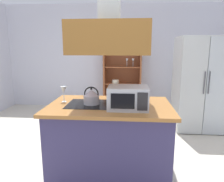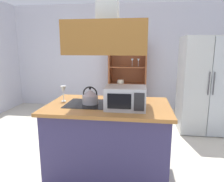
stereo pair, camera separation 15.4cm
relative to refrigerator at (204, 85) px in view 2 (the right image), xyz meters
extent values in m
plane|color=beige|center=(-1.67, -1.53, -0.90)|extent=(7.80, 7.80, 0.00)
cube|color=silver|center=(-1.67, 1.47, 0.45)|extent=(6.00, 0.12, 2.70)
cube|color=#37325B|center=(-1.60, -1.63, -0.47)|extent=(1.44, 0.88, 0.86)
cube|color=#A46A31|center=(-1.60, -1.63, -0.02)|extent=(1.52, 0.96, 0.04)
cube|color=black|center=(-1.83, -1.63, 0.00)|extent=(0.60, 0.48, 0.00)
cube|color=#946027|center=(-1.60, -1.63, 0.79)|extent=(0.90, 0.70, 0.36)
cube|color=#B8BDB8|center=(0.00, 0.01, 0.00)|extent=(0.90, 0.72, 1.80)
cube|color=#B8BEBB|center=(-0.23, -0.36, 0.00)|extent=(0.44, 0.03, 1.76)
cube|color=#B5BEC2|center=(0.23, -0.36, 0.00)|extent=(0.44, 0.03, 1.76)
cylinder|color=#4C4C51|center=(-0.04, -0.39, 0.09)|extent=(0.02, 0.02, 0.40)
cylinder|color=#4C4C51|center=(0.04, -0.39, 0.09)|extent=(0.02, 0.02, 0.40)
cube|color=brown|center=(-2.00, 1.21, -0.04)|extent=(0.04, 0.40, 1.72)
cube|color=brown|center=(-1.08, 1.21, -0.04)|extent=(0.04, 0.40, 1.72)
cube|color=brown|center=(-1.54, 1.21, 0.80)|extent=(0.96, 0.40, 0.03)
cube|color=brown|center=(-1.54, 1.21, -0.86)|extent=(0.96, 0.40, 0.08)
cube|color=brown|center=(-1.54, 1.40, -0.04)|extent=(0.96, 0.02, 1.72)
cube|color=brown|center=(-1.54, 1.21, -0.21)|extent=(0.88, 0.36, 0.02)
cube|color=brown|center=(-1.54, 1.21, 0.22)|extent=(0.88, 0.36, 0.02)
cylinder|color=beige|center=(-1.71, 1.16, -0.18)|extent=(0.18, 0.18, 0.05)
cylinder|color=beige|center=(-1.71, 1.16, -0.13)|extent=(0.17, 0.17, 0.05)
cylinder|color=silver|center=(-1.42, 1.17, 0.29)|extent=(0.01, 0.01, 0.12)
cone|color=silver|center=(-1.42, 1.17, 0.39)|extent=(0.07, 0.07, 0.08)
cylinder|color=silver|center=(-1.27, 1.17, 0.29)|extent=(0.01, 0.01, 0.12)
cone|color=silver|center=(-1.27, 1.17, 0.39)|extent=(0.07, 0.07, 0.08)
cylinder|color=#B8B5BC|center=(-1.83, -1.63, 0.06)|extent=(0.20, 0.20, 0.11)
cone|color=#B8B1C1|center=(-1.83, -1.63, 0.15)|extent=(0.19, 0.19, 0.07)
sphere|color=black|center=(-1.83, -1.63, 0.19)|extent=(0.03, 0.03, 0.03)
torus|color=black|center=(-1.83, -1.63, 0.13)|extent=(0.18, 0.02, 0.18)
cube|color=tan|center=(-1.40, -1.32, 0.01)|extent=(0.35, 0.25, 0.02)
cube|color=#B7BABF|center=(-1.37, -1.78, 0.13)|extent=(0.46, 0.34, 0.26)
cube|color=black|center=(-1.43, -1.95, 0.13)|extent=(0.26, 0.01, 0.17)
cube|color=#262628|center=(-1.22, -1.95, 0.13)|extent=(0.11, 0.01, 0.20)
cylinder|color=silver|center=(-2.20, -1.55, 0.00)|extent=(0.06, 0.06, 0.01)
cylinder|color=silver|center=(-2.20, -1.55, 0.06)|extent=(0.01, 0.01, 0.11)
cone|color=silver|center=(-2.20, -1.55, 0.16)|extent=(0.08, 0.08, 0.09)
camera|label=1|loc=(-1.36, -4.12, 0.69)|focal=33.41mm
camera|label=2|loc=(-1.21, -4.10, 0.69)|focal=33.41mm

